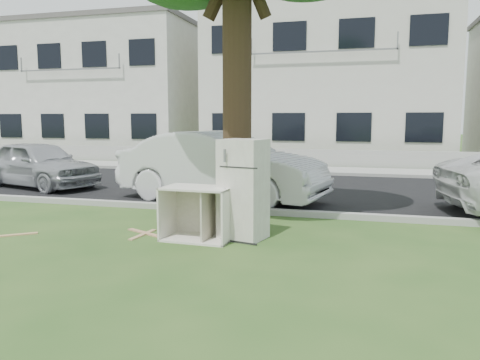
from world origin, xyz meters
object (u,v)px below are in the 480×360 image
(cabinet, at_px, (198,213))
(car_left, at_px, (39,164))
(fridge, at_px, (243,189))
(car_center, at_px, (221,166))

(cabinet, height_order, car_left, car_left)
(cabinet, distance_m, car_left, 7.71)
(fridge, xyz_separation_m, car_center, (-1.43, 3.30, 0.02))
(fridge, distance_m, car_left, 8.16)
(car_left, bearing_deg, fridge, -102.57)
(cabinet, relative_size, car_center, 0.22)
(car_center, xyz_separation_m, car_left, (-5.66, 0.74, -0.15))
(fridge, bearing_deg, car_center, 126.14)
(fridge, bearing_deg, cabinet, -146.74)
(fridge, relative_size, car_center, 0.32)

